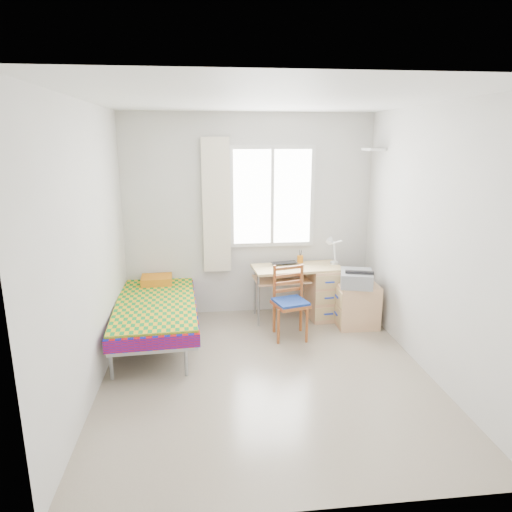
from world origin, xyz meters
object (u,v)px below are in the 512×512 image
at_px(cabinet, 356,305).
at_px(printer, 356,278).
at_px(bed, 157,306).
at_px(desk, 319,289).
at_px(chair, 290,297).

relative_size(cabinet, printer, 1.04).
bearing_deg(bed, cabinet, -0.90).
xyz_separation_m(bed, printer, (2.39, 0.07, 0.23)).
relative_size(desk, chair, 1.36).
xyz_separation_m(desk, cabinet, (0.40, -0.32, -0.11)).
relative_size(chair, cabinet, 1.57).
distance_m(bed, cabinet, 2.43).
relative_size(bed, cabinet, 3.66).
height_order(desk, printer, printer).
height_order(bed, desk, bed).
bearing_deg(desk, printer, -49.02).
distance_m(bed, printer, 2.41).
xyz_separation_m(bed, cabinet, (2.43, 0.11, -0.13)).
bearing_deg(cabinet, desk, 142.68).
bearing_deg(printer, desk, 151.86).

